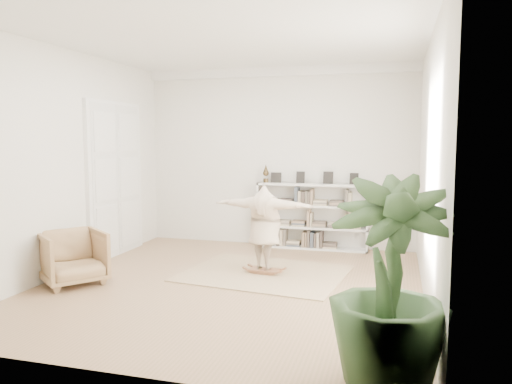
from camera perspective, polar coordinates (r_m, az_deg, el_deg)
floor at (r=7.60m, az=-2.86°, el=-10.53°), size 6.00×6.00×0.00m
room_shell at (r=10.20m, az=2.48°, el=13.59°), size 6.00×6.00×6.00m
doors at (r=9.66m, az=-15.74°, el=1.25°), size 0.09×1.78×2.92m
bookshelf at (r=9.97m, az=6.41°, el=-2.84°), size 2.20×0.35×1.64m
armchair at (r=8.02m, az=-20.20°, el=-7.03°), size 1.23×1.22×0.81m
rug at (r=8.16m, az=0.97°, el=-9.29°), size 2.72×2.29×0.02m
rocker_board at (r=8.15m, az=0.97°, el=-8.92°), size 0.49×0.33×0.10m
person at (r=7.99m, az=0.98°, el=-3.84°), size 1.71×0.65×1.36m
houseplant at (r=4.52m, az=14.92°, el=-10.02°), size 1.06×1.06×1.86m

